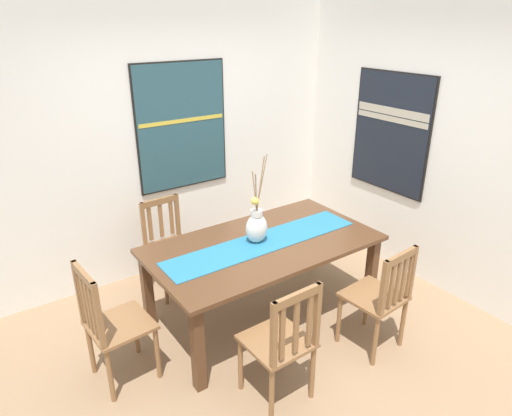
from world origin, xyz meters
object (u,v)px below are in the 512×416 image
centerpiece_vase (257,226)px  dining_table (263,252)px  chair_3 (169,244)px  painting_on_back_wall (182,127)px  chair_1 (381,296)px  chair_0 (110,322)px  painting_on_side_wall (391,133)px  chair_2 (282,342)px

centerpiece_vase → dining_table: bearing=-42.3°
chair_3 → painting_on_back_wall: painting_on_back_wall is taller
centerpiece_vase → chair_1: bearing=-59.7°
chair_1 → painting_on_back_wall: size_ratio=0.74×
dining_table → centerpiece_vase: bearing=137.7°
centerpiece_vase → chair_0: centerpiece_vase is taller
centerpiece_vase → painting_on_side_wall: painting_on_side_wall is taller
painting_on_back_wall → centerpiece_vase: bearing=-89.0°
chair_0 → painting_on_back_wall: painting_on_back_wall is taller
chair_1 → chair_2: chair_2 is taller
chair_0 → chair_2: 1.22m
dining_table → chair_2: size_ratio=2.04×
centerpiece_vase → chair_3: bearing=116.8°
centerpiece_vase → chair_2: centerpiece_vase is taller
chair_2 → chair_3: (-0.01, 1.75, -0.01)m
chair_0 → chair_3: (0.87, 0.91, -0.03)m
centerpiece_vase → chair_2: size_ratio=0.80×
chair_0 → chair_1: (1.84, -0.86, -0.02)m
dining_table → chair_0: bearing=-179.0°
painting_on_side_wall → dining_table: bearing=-175.2°
chair_2 → painting_on_side_wall: bearing=25.0°
dining_table → chair_0: (-1.34, -0.02, -0.13)m
centerpiece_vase → chair_2: (-0.42, -0.90, -0.39)m
chair_3 → painting_on_back_wall: (0.41, 0.40, 1.01)m
chair_2 → centerpiece_vase: bearing=64.9°
painting_on_back_wall → painting_on_side_wall: painting_on_back_wall is taller
chair_0 → painting_on_back_wall: (1.28, 1.32, 0.98)m
centerpiece_vase → chair_3: centerpiece_vase is taller
chair_0 → painting_on_side_wall: painting_on_side_wall is taller
chair_0 → painting_on_back_wall: size_ratio=0.78×
chair_0 → chair_3: chair_0 is taller
chair_1 → chair_3: size_ratio=1.02×
chair_0 → chair_2: chair_0 is taller
chair_0 → chair_1: bearing=-25.0°
chair_1 → painting_on_side_wall: size_ratio=0.77×
dining_table → chair_2: chair_2 is taller
painting_on_back_wall → chair_0: bearing=-134.2°
chair_0 → chair_2: (0.88, -0.84, -0.02)m
centerpiece_vase → chair_3: (-0.43, 0.85, -0.40)m
chair_0 → painting_on_back_wall: 2.08m
dining_table → chair_1: bearing=-60.7°
dining_table → painting_on_side_wall: 1.86m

